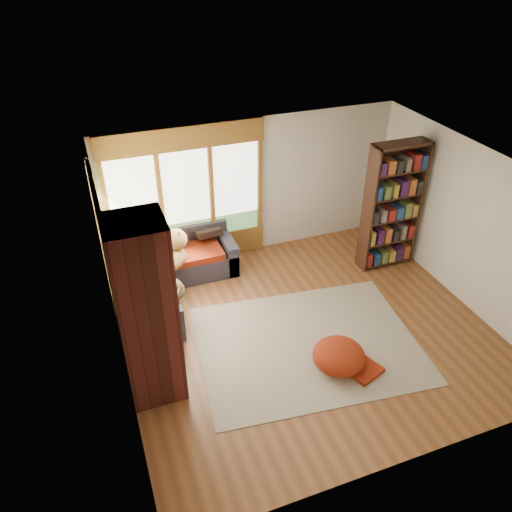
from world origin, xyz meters
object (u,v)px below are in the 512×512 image
object	(u,v)px
bookshelf	(392,207)
pouf	(339,355)
dog_tan	(166,254)
brick_chimney	(147,313)
area_rug	(308,344)
dog_brindle	(164,281)
sectional_sofa	(159,279)

from	to	relation	value
bookshelf	pouf	world-z (taller)	bookshelf
dog_tan	brick_chimney	bearing A→B (deg)	-143.74
area_rug	dog_tan	xyz separation A→B (m)	(-1.66, 1.95, 0.80)
area_rug	dog_brindle	bearing A→B (deg)	144.09
area_rug	bookshelf	world-z (taller)	bookshelf
bookshelf	dog_tan	world-z (taller)	bookshelf
area_rug	bookshelf	bearing A→B (deg)	33.52
dog_tan	bookshelf	bearing A→B (deg)	-43.19
sectional_sofa	dog_brindle	xyz separation A→B (m)	(0.00, -0.68, 0.43)
dog_brindle	area_rug	bearing A→B (deg)	-148.71
sectional_sofa	bookshelf	xyz separation A→B (m)	(4.09, -0.51, 0.87)
bookshelf	dog_brindle	size ratio (longest dim) A/B	2.85
brick_chimney	sectional_sofa	distance (m)	2.32
sectional_sofa	dog_tan	xyz separation A→B (m)	(0.17, -0.05, 0.50)
dog_brindle	pouf	bearing A→B (deg)	-155.53
pouf	dog_tan	bearing A→B (deg)	126.71
area_rug	sectional_sofa	bearing A→B (deg)	132.39
dog_tan	area_rug	bearing A→B (deg)	-86.19
area_rug	pouf	xyz separation A→B (m)	(0.21, -0.56, 0.21)
brick_chimney	sectional_sofa	xyz separation A→B (m)	(0.45, 2.05, -1.00)
pouf	dog_tan	size ratio (longest dim) A/B	0.69
bookshelf	pouf	xyz separation A→B (m)	(-2.05, -2.06, -0.96)
brick_chimney	dog_brindle	world-z (taller)	brick_chimney
pouf	dog_brindle	size ratio (longest dim) A/B	0.91
area_rug	bookshelf	size ratio (longest dim) A/B	1.39
bookshelf	dog_brindle	xyz separation A→B (m)	(-4.09, -0.17, -0.43)
sectional_sofa	bookshelf	bearing A→B (deg)	-2.44
brick_chimney	area_rug	size ratio (longest dim) A/B	0.80
dog_tan	dog_brindle	world-z (taller)	dog_tan
sectional_sofa	area_rug	xyz separation A→B (m)	(1.83, -2.01, -0.30)
bookshelf	area_rug	bearing A→B (deg)	-146.48
bookshelf	brick_chimney	bearing A→B (deg)	-161.25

